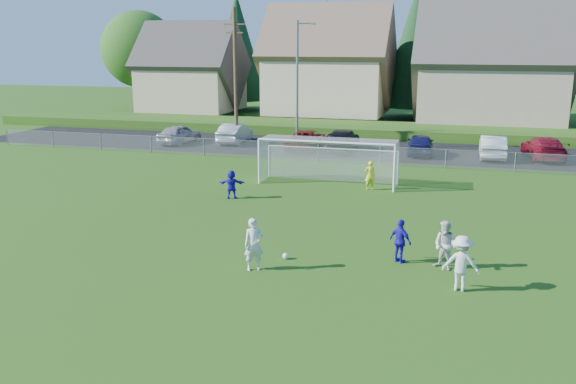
{
  "coord_description": "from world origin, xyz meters",
  "views": [
    {
      "loc": [
        6.84,
        -15.8,
        7.46
      ],
      "look_at": [
        0.0,
        8.0,
        1.4
      ],
      "focal_mm": 38.0,
      "sensor_mm": 36.0,
      "label": 1
    }
  ],
  "objects_px": {
    "soccer_ball": "(286,256)",
    "player_white_a": "(254,244)",
    "player_white_c": "(461,263)",
    "player_blue_a": "(400,241)",
    "goalkeeper": "(370,175)",
    "car_c": "(307,139)",
    "player_white_b": "(445,245)",
    "car_g": "(544,148)",
    "car_e": "(420,144)",
    "soccer_goal": "(329,154)",
    "player_blue_b": "(232,184)",
    "car_b": "(235,133)",
    "car_a": "(179,134)",
    "car_d": "(342,140)",
    "car_f": "(493,147)"
  },
  "relations": [
    {
      "from": "player_blue_a",
      "to": "car_g",
      "type": "height_order",
      "value": "player_blue_a"
    },
    {
      "from": "player_white_a",
      "to": "soccer_goal",
      "type": "relative_size",
      "value": 0.24
    },
    {
      "from": "player_white_a",
      "to": "player_white_b",
      "type": "xyz_separation_m",
      "value": [
        6.18,
        1.85,
        -0.05
      ]
    },
    {
      "from": "player_white_b",
      "to": "car_e",
      "type": "xyz_separation_m",
      "value": [
        -2.4,
        22.07,
        -0.12
      ]
    },
    {
      "from": "player_white_b",
      "to": "player_blue_b",
      "type": "relative_size",
      "value": 1.19
    },
    {
      "from": "player_white_b",
      "to": "soccer_goal",
      "type": "bearing_deg",
      "value": 149.16
    },
    {
      "from": "player_white_c",
      "to": "car_e",
      "type": "bearing_deg",
      "value": -80.3
    },
    {
      "from": "player_white_c",
      "to": "goalkeeper",
      "type": "xyz_separation_m",
      "value": [
        -4.7,
        12.54,
        -0.12
      ]
    },
    {
      "from": "car_b",
      "to": "car_f",
      "type": "distance_m",
      "value": 18.85
    },
    {
      "from": "player_blue_b",
      "to": "car_f",
      "type": "relative_size",
      "value": 0.31
    },
    {
      "from": "player_white_b",
      "to": "player_white_c",
      "type": "distance_m",
      "value": 1.81
    },
    {
      "from": "car_g",
      "to": "car_c",
      "type": "bearing_deg",
      "value": -4.97
    },
    {
      "from": "player_blue_a",
      "to": "car_c",
      "type": "xyz_separation_m",
      "value": [
        -8.9,
        21.89,
        -0.08
      ]
    },
    {
      "from": "soccer_ball",
      "to": "car_a",
      "type": "relative_size",
      "value": 0.05
    },
    {
      "from": "goalkeeper",
      "to": "soccer_goal",
      "type": "bearing_deg",
      "value": -39.16
    },
    {
      "from": "player_white_b",
      "to": "car_d",
      "type": "distance_m",
      "value": 23.48
    },
    {
      "from": "car_a",
      "to": "car_c",
      "type": "height_order",
      "value": "car_a"
    },
    {
      "from": "car_e",
      "to": "car_b",
      "type": "bearing_deg",
      "value": -8.54
    },
    {
      "from": "car_b",
      "to": "car_g",
      "type": "xyz_separation_m",
      "value": [
        22.05,
        -0.64,
        -0.0
      ]
    },
    {
      "from": "soccer_ball",
      "to": "player_white_a",
      "type": "xyz_separation_m",
      "value": [
        -0.73,
        -1.3,
        0.79
      ]
    },
    {
      "from": "player_blue_a",
      "to": "soccer_goal",
      "type": "xyz_separation_m",
      "value": [
        -5.04,
        11.42,
        0.85
      ]
    },
    {
      "from": "car_a",
      "to": "car_b",
      "type": "bearing_deg",
      "value": -153.54
    },
    {
      "from": "player_white_c",
      "to": "player_blue_a",
      "type": "xyz_separation_m",
      "value": [
        -2.05,
        1.98,
        -0.1
      ]
    },
    {
      "from": "player_white_a",
      "to": "car_c",
      "type": "height_order",
      "value": "player_white_a"
    },
    {
      "from": "player_white_b",
      "to": "soccer_goal",
      "type": "relative_size",
      "value": 0.23
    },
    {
      "from": "soccer_ball",
      "to": "player_white_a",
      "type": "relative_size",
      "value": 0.12
    },
    {
      "from": "player_white_c",
      "to": "player_blue_a",
      "type": "relative_size",
      "value": 1.13
    },
    {
      "from": "car_f",
      "to": "player_blue_a",
      "type": "bearing_deg",
      "value": 79.66
    },
    {
      "from": "car_g",
      "to": "car_d",
      "type": "bearing_deg",
      "value": -4.55
    },
    {
      "from": "car_a",
      "to": "car_b",
      "type": "xyz_separation_m",
      "value": [
        4.02,
        1.4,
        0.02
      ]
    },
    {
      "from": "car_d",
      "to": "car_e",
      "type": "distance_m",
      "value": 5.44
    },
    {
      "from": "car_b",
      "to": "car_e",
      "type": "xyz_separation_m",
      "value": [
        14.08,
        -1.32,
        -0.02
      ]
    },
    {
      "from": "player_blue_a",
      "to": "car_a",
      "type": "height_order",
      "value": "player_blue_a"
    },
    {
      "from": "car_c",
      "to": "player_white_c",
      "type": "bearing_deg",
      "value": 115.93
    },
    {
      "from": "player_white_c",
      "to": "soccer_ball",
      "type": "bearing_deg",
      "value": -8.58
    },
    {
      "from": "car_d",
      "to": "car_g",
      "type": "xyz_separation_m",
      "value": [
        13.41,
        0.62,
        -0.03
      ]
    },
    {
      "from": "player_white_b",
      "to": "car_e",
      "type": "height_order",
      "value": "player_white_b"
    },
    {
      "from": "car_e",
      "to": "car_f",
      "type": "height_order",
      "value": "car_f"
    },
    {
      "from": "car_c",
      "to": "car_d",
      "type": "relative_size",
      "value": 0.95
    },
    {
      "from": "goalkeeper",
      "to": "car_d",
      "type": "height_order",
      "value": "car_d"
    },
    {
      "from": "player_white_b",
      "to": "player_blue_b",
      "type": "distance_m",
      "value": 12.63
    },
    {
      "from": "soccer_ball",
      "to": "soccer_goal",
      "type": "height_order",
      "value": "soccer_goal"
    },
    {
      "from": "soccer_ball",
      "to": "player_blue_b",
      "type": "relative_size",
      "value": 0.16
    },
    {
      "from": "car_b",
      "to": "car_g",
      "type": "relative_size",
      "value": 0.88
    },
    {
      "from": "player_white_c",
      "to": "car_e",
      "type": "relative_size",
      "value": 0.41
    },
    {
      "from": "goalkeeper",
      "to": "car_c",
      "type": "height_order",
      "value": "goalkeeper"
    },
    {
      "from": "player_white_a",
      "to": "car_c",
      "type": "xyz_separation_m",
      "value": [
        -4.24,
        23.98,
        -0.19
      ]
    },
    {
      "from": "goalkeeper",
      "to": "car_f",
      "type": "bearing_deg",
      "value": -139.22
    },
    {
      "from": "soccer_ball",
      "to": "car_d",
      "type": "bearing_deg",
      "value": 96.02
    },
    {
      "from": "player_white_a",
      "to": "player_blue_b",
      "type": "distance_m",
      "value": 9.91
    }
  ]
}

